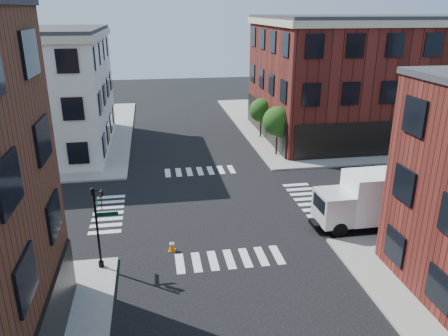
% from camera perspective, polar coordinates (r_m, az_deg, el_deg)
% --- Properties ---
extents(ground, '(120.00, 120.00, 0.00)m').
position_cam_1_polar(ground, '(30.45, -1.64, -4.96)').
color(ground, black).
rests_on(ground, ground).
extents(sidewalk_ne, '(30.00, 30.00, 0.15)m').
position_cam_1_polar(sidewalk_ne, '(55.79, 17.12, 5.89)').
color(sidewalk_ne, gray).
rests_on(sidewalk_ne, ground).
extents(building_ne, '(25.00, 16.00, 12.00)m').
position_cam_1_polar(building_ne, '(50.14, 19.81, 11.01)').
color(building_ne, '#431510').
rests_on(building_ne, ground).
extents(tree_near, '(2.69, 2.69, 4.49)m').
position_cam_1_polar(tree_near, '(40.18, 7.08, 5.91)').
color(tree_near, black).
rests_on(tree_near, ground).
extents(tree_far, '(2.43, 2.43, 4.07)m').
position_cam_1_polar(tree_far, '(45.87, 4.95, 7.38)').
color(tree_far, black).
rests_on(tree_far, ground).
extents(signal_pole, '(1.29, 1.24, 4.60)m').
position_cam_1_polar(signal_pole, '(23.16, -16.11, -6.42)').
color(signal_pole, black).
rests_on(signal_pole, ground).
extents(box_truck, '(7.86, 2.53, 3.53)m').
position_cam_1_polar(box_truck, '(28.74, 19.64, -3.77)').
color(box_truck, white).
rests_on(box_truck, ground).
extents(traffic_cone, '(0.44, 0.44, 0.70)m').
position_cam_1_polar(traffic_cone, '(25.14, -6.82, -10.02)').
color(traffic_cone, orange).
rests_on(traffic_cone, ground).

